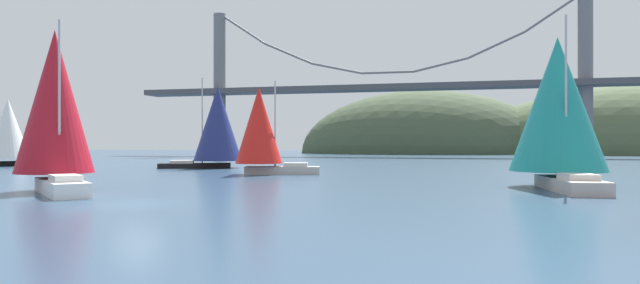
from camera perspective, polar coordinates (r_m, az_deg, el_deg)
ground_plane at (r=28.46m, az=-18.21°, el=-6.13°), size 360.00×360.00×0.00m
headland_center at (r=159.23m, az=10.61°, el=-1.15°), size 70.73×44.00×35.79m
headland_right at (r=165.09m, az=30.03°, el=-1.11°), size 87.49×44.00×35.98m
suspension_bridge at (r=120.50m, az=7.00°, el=5.95°), size 114.54×6.00×33.29m
sailboat_navy_sail at (r=66.80m, az=-10.63°, el=1.72°), size 10.53×7.55×10.71m
sailboat_red_spinnaker at (r=52.56m, az=-6.14°, el=1.39°), size 8.53×5.42×8.86m
sailboat_white_mainsail at (r=81.95m, az=-29.62°, el=1.09°), size 8.13×8.87×10.09m
sailboat_teal_sail at (r=39.96m, az=23.39°, el=3.28°), size 6.87×10.26×11.14m
sailboat_crimson_sail at (r=37.66m, az=-25.68°, el=3.33°), size 8.47×8.03×10.31m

